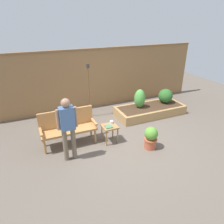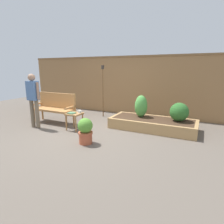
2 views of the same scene
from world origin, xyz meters
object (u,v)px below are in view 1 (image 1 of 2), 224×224
cup_on_table (112,122)px  book_on_table (109,127)px  side_table (110,128)px  shrub_far_corner (166,96)px  tiki_torch (89,82)px  person_by_bench (68,125)px  garden_bench (68,125)px  potted_boxwood (151,137)px  shrub_near_bench (140,98)px

cup_on_table → book_on_table: size_ratio=0.65×
side_table → cup_on_table: 0.19m
shrub_far_corner → book_on_table: bearing=-156.5°
book_on_table → cup_on_table: bearing=51.2°
book_on_table → tiki_torch: 1.90m
person_by_bench → garden_bench: bearing=80.3°
garden_bench → person_by_bench: bearing=-99.7°
side_table → person_by_bench: bearing=-164.0°
cup_on_table → potted_boxwood: size_ratio=0.20×
cup_on_table → person_by_bench: size_ratio=0.08×
side_table → tiki_torch: tiki_torch is taller
garden_bench → side_table: bearing=-19.9°
garden_bench → potted_boxwood: 2.20m
shrub_far_corner → person_by_bench: bearing=-159.1°
side_table → shrub_far_corner: shrub_far_corner is taller
potted_boxwood → shrub_far_corner: bearing=45.5°
tiki_torch → person_by_bench: size_ratio=1.16×
shrub_near_bench → tiki_torch: bearing=160.1°
side_table → shrub_near_bench: shrub_near_bench is taller
side_table → person_by_bench: (-1.16, -0.33, 0.54)m
side_table → shrub_far_corner: (2.66, 1.13, 0.16)m
side_table → potted_boxwood: size_ratio=0.80×
garden_bench → tiki_torch: bearing=52.0°
side_table → book_on_table: bearing=-132.4°
potted_boxwood → shrub_far_corner: shrub_far_corner is taller
cup_on_table → potted_boxwood: (0.74, -0.82, -0.20)m
potted_boxwood → shrub_near_bench: bearing=68.2°
garden_bench → person_by_bench: person_by_bench is taller
shrub_near_bench → person_by_bench: bearing=-152.0°
shrub_near_bench → shrub_far_corner: (1.08, -0.00, -0.07)m
book_on_table → potted_boxwood: (0.90, -0.66, -0.18)m
person_by_bench → book_on_table: bearing=14.1°
shrub_near_bench → shrub_far_corner: 1.08m
book_on_table → person_by_bench: (-1.12, -0.28, 0.44)m
book_on_table → person_by_bench: bearing=-161.1°
shrub_far_corner → garden_bench: bearing=-168.6°
garden_bench → shrub_far_corner: 3.78m
book_on_table → person_by_bench: size_ratio=0.12×
side_table → tiki_torch: 1.89m
book_on_table → tiki_torch: (0.04, 1.75, 0.74)m
garden_bench → shrub_near_bench: same height
tiki_torch → shrub_far_corner: bearing=-12.2°
cup_on_table → person_by_bench: person_by_bench is taller
tiki_torch → book_on_table: bearing=-91.3°
shrub_far_corner → person_by_bench: person_by_bench is taller
potted_boxwood → garden_bench: bearing=149.9°
cup_on_table → potted_boxwood: 1.13m
garden_bench → person_by_bench: (-0.12, -0.71, 0.39)m
shrub_near_bench → person_by_bench: (-2.75, -1.46, 0.31)m
tiki_torch → person_by_bench: bearing=-119.6°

